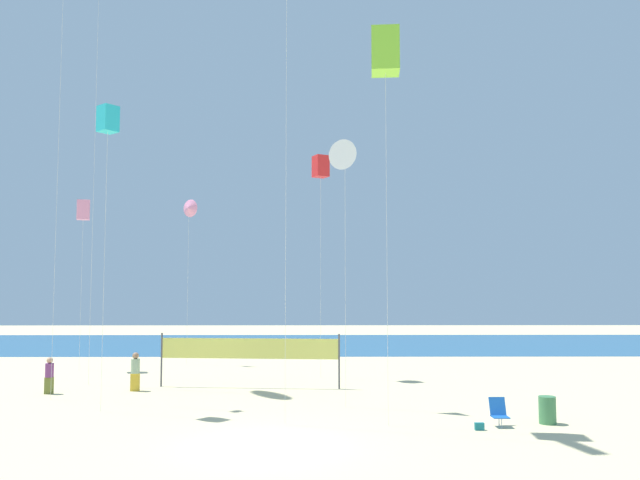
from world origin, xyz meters
TOP-DOWN VIEW (x-y plane):
  - ground_plane at (0.00, 0.00)m, footprint 120.00×120.00m
  - ocean_band at (0.00, 33.77)m, footprint 120.00×20.00m
  - beachgoer_plum_shirt at (-9.77, 9.09)m, footprint 0.35×0.35m
  - beachgoer_sage_shirt at (-6.38, 9.85)m, footprint 0.38×0.38m
  - folding_beach_chair at (7.29, 2.59)m, footprint 0.52×0.65m
  - trash_barrel at (8.97, 2.93)m, footprint 0.55×0.55m
  - volleyball_net at (-1.55, 10.74)m, footprint 8.09×0.83m
  - beach_handbag at (6.51, 2.00)m, footprint 0.29×0.14m
  - kite_pink_box at (-11.43, 17.12)m, footprint 0.86×0.86m
  - kite_red_box at (1.67, 13.90)m, footprint 0.91×0.91m
  - kite_lime_box at (3.75, 2.72)m, footprint 1.01×1.01m
  - kite_white_delta at (2.53, 5.96)m, footprint 1.24×0.93m
  - kite_cyan_box at (-6.29, 5.13)m, footprint 0.86×0.86m
  - kite_pink_delta at (-6.12, 19.75)m, footprint 1.06×0.75m

SIDE VIEW (x-z plane):
  - ground_plane at x=0.00m, z-range 0.00..0.00m
  - ocean_band at x=0.00m, z-range 0.00..0.01m
  - beach_handbag at x=6.51m, z-range 0.00..0.23m
  - trash_barrel at x=8.97m, z-range 0.00..0.88m
  - folding_beach_chair at x=7.29m, z-range 0.02..0.91m
  - beachgoer_plum_shirt at x=-9.77m, z-range 0.05..1.57m
  - beachgoer_sage_shirt at x=-6.38m, z-range 0.06..1.70m
  - volleyball_net at x=-1.55m, z-range 0.44..2.84m
  - kite_pink_box at x=-11.43m, z-range 4.09..13.38m
  - kite_pink_delta at x=-6.12m, z-range 4.31..14.03m
  - kite_white_delta at x=2.53m, z-range 4.44..14.51m
  - kite_red_box at x=1.67m, z-range 5.01..16.14m
  - kite_cyan_box at x=-6.29m, z-range 5.07..16.22m
  - kite_lime_box at x=3.75m, z-range 5.80..18.90m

